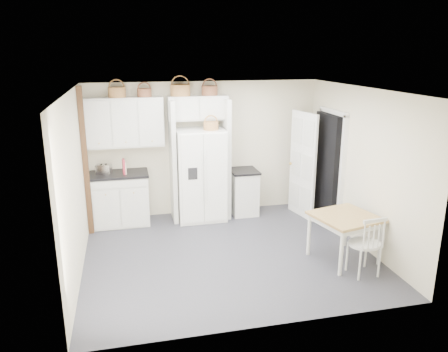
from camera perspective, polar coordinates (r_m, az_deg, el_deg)
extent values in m
plane|color=#34363D|center=(7.17, 0.52, -10.02)|extent=(4.50, 4.50, 0.00)
plane|color=white|center=(6.46, 0.58, 11.16)|extent=(4.50, 4.50, 0.00)
plane|color=beige|center=(8.60, -2.57, 3.60)|extent=(4.50, 0.00, 4.50)
plane|color=beige|center=(6.57, -18.91, -1.20)|extent=(0.00, 4.00, 4.00)
plane|color=beige|center=(7.53, 17.43, 1.07)|extent=(0.00, 4.00, 4.00)
cube|color=white|center=(8.33, -3.09, 0.17)|extent=(0.90, 0.73, 1.75)
cube|color=silver|center=(8.40, -13.37, -2.99)|extent=(1.02, 0.65, 0.95)
cube|color=silver|center=(8.71, 2.58, -2.18)|extent=(0.49, 0.59, 0.86)
cube|color=olive|center=(7.07, 15.39, -7.77)|extent=(1.06, 1.06, 0.73)
cube|color=silver|center=(6.67, 17.86, -8.42)|extent=(0.50, 0.46, 0.95)
cube|color=black|center=(8.26, -13.59, 0.26)|extent=(1.07, 0.69, 0.04)
cube|color=black|center=(8.58, 2.62, 0.67)|extent=(0.53, 0.63, 0.04)
cube|color=silver|center=(8.21, -15.42, 0.86)|extent=(0.30, 0.23, 0.18)
cube|color=#A52637|center=(8.14, -12.96, 1.20)|extent=(0.05, 0.18, 0.27)
cube|color=beige|center=(8.14, -12.87, 1.04)|extent=(0.07, 0.15, 0.22)
cylinder|color=#9D6942|center=(8.12, -13.81, 10.57)|extent=(0.31, 0.31, 0.18)
cylinder|color=brown|center=(8.13, -10.35, 10.66)|extent=(0.26, 0.26, 0.15)
cylinder|color=#9D6942|center=(8.19, -5.73, 11.08)|extent=(0.37, 0.37, 0.21)
cylinder|color=brown|center=(8.28, -1.90, 11.08)|extent=(0.30, 0.30, 0.17)
cylinder|color=#9D6942|center=(8.06, -1.72, 6.56)|extent=(0.27, 0.27, 0.15)
cube|color=silver|center=(8.19, -12.85, 6.86)|extent=(1.40, 0.34, 0.90)
cube|color=silver|center=(8.27, -3.46, 8.89)|extent=(1.12, 0.34, 0.45)
cube|color=silver|center=(8.25, -6.69, 1.90)|extent=(0.08, 0.60, 2.30)
cube|color=silver|center=(8.42, 0.23, 2.30)|extent=(0.08, 0.60, 2.30)
cube|color=#382016|center=(7.86, -17.65, 1.67)|extent=(0.09, 0.09, 2.60)
cube|color=black|center=(8.41, 13.37, 0.96)|extent=(0.18, 0.85, 2.05)
cube|color=white|center=(8.55, 10.23, 1.40)|extent=(0.21, 0.79, 2.05)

